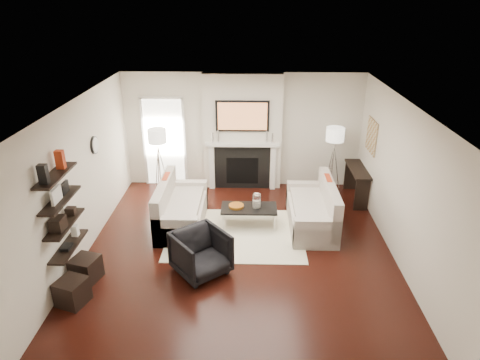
{
  "coord_description": "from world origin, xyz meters",
  "views": [
    {
      "loc": [
        0.18,
        -6.59,
        4.32
      ],
      "look_at": [
        0.0,
        0.6,
        1.15
      ],
      "focal_mm": 32.0,
      "sensor_mm": 36.0,
      "label": 1
    }
  ],
  "objects_px": {
    "armchair": "(201,251)",
    "lamp_left_shade": "(157,136)",
    "loveseat_right_base": "(311,217)",
    "lamp_right_shade": "(335,134)",
    "coffee_table": "(249,208)",
    "loveseat_left_base": "(182,215)",
    "ottoman_near": "(86,269)"
  },
  "relations": [
    {
      "from": "lamp_left_shade",
      "to": "ottoman_near",
      "type": "distance_m",
      "value": 3.43
    },
    {
      "from": "loveseat_left_base",
      "to": "lamp_left_shade",
      "type": "bearing_deg",
      "value": 117.66
    },
    {
      "from": "loveseat_right_base",
      "to": "armchair",
      "type": "height_order",
      "value": "armchair"
    },
    {
      "from": "loveseat_left_base",
      "to": "coffee_table",
      "type": "relative_size",
      "value": 1.64
    },
    {
      "from": "lamp_left_shade",
      "to": "loveseat_right_base",
      "type": "bearing_deg",
      "value": -21.72
    },
    {
      "from": "ottoman_near",
      "to": "loveseat_left_base",
      "type": "bearing_deg",
      "value": 54.66
    },
    {
      "from": "coffee_table",
      "to": "lamp_right_shade",
      "type": "distance_m",
      "value": 2.65
    },
    {
      "from": "loveseat_right_base",
      "to": "coffee_table",
      "type": "xyz_separation_m",
      "value": [
        -1.24,
        -0.03,
        0.19
      ]
    },
    {
      "from": "armchair",
      "to": "lamp_left_shade",
      "type": "bearing_deg",
      "value": 74.16
    },
    {
      "from": "loveseat_left_base",
      "to": "armchair",
      "type": "height_order",
      "value": "armchair"
    },
    {
      "from": "loveseat_left_base",
      "to": "armchair",
      "type": "xyz_separation_m",
      "value": [
        0.56,
        -1.6,
        0.2
      ]
    },
    {
      "from": "armchair",
      "to": "lamp_right_shade",
      "type": "height_order",
      "value": "lamp_right_shade"
    },
    {
      "from": "loveseat_right_base",
      "to": "ottoman_near",
      "type": "distance_m",
      "value": 4.29
    },
    {
      "from": "coffee_table",
      "to": "armchair",
      "type": "distance_m",
      "value": 1.76
    },
    {
      "from": "coffee_table",
      "to": "lamp_left_shade",
      "type": "xyz_separation_m",
      "value": [
        -2.02,
        1.33,
        1.05
      ]
    },
    {
      "from": "loveseat_right_base",
      "to": "lamp_left_shade",
      "type": "bearing_deg",
      "value": 158.28
    },
    {
      "from": "loveseat_right_base",
      "to": "ottoman_near",
      "type": "bearing_deg",
      "value": -154.67
    },
    {
      "from": "lamp_right_shade",
      "to": "lamp_left_shade",
      "type": "bearing_deg",
      "value": -176.92
    },
    {
      "from": "loveseat_left_base",
      "to": "ottoman_near",
      "type": "distance_m",
      "value": 2.25
    },
    {
      "from": "loveseat_right_base",
      "to": "lamp_right_shade",
      "type": "distance_m",
      "value": 2.05
    },
    {
      "from": "lamp_left_shade",
      "to": "coffee_table",
      "type": "bearing_deg",
      "value": -33.3
    },
    {
      "from": "coffee_table",
      "to": "lamp_left_shade",
      "type": "height_order",
      "value": "lamp_left_shade"
    },
    {
      "from": "armchair",
      "to": "lamp_right_shade",
      "type": "distance_m",
      "value": 4.22
    },
    {
      "from": "ottoman_near",
      "to": "lamp_right_shade",
      "type": "bearing_deg",
      "value": 36.48
    },
    {
      "from": "loveseat_right_base",
      "to": "coffee_table",
      "type": "height_order",
      "value": "same"
    },
    {
      "from": "armchair",
      "to": "lamp_right_shade",
      "type": "bearing_deg",
      "value": 10.46
    },
    {
      "from": "lamp_right_shade",
      "to": "coffee_table",
      "type": "bearing_deg",
      "value": -140.76
    },
    {
      "from": "coffee_table",
      "to": "ottoman_near",
      "type": "height_order",
      "value": "coffee_table"
    },
    {
      "from": "lamp_left_shade",
      "to": "lamp_right_shade",
      "type": "height_order",
      "value": "same"
    },
    {
      "from": "lamp_right_shade",
      "to": "ottoman_near",
      "type": "bearing_deg",
      "value": -143.52
    },
    {
      "from": "loveseat_right_base",
      "to": "lamp_right_shade",
      "type": "relative_size",
      "value": 4.5
    },
    {
      "from": "coffee_table",
      "to": "armchair",
      "type": "xyz_separation_m",
      "value": [
        -0.78,
        -1.57,
        0.01
      ]
    }
  ]
}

